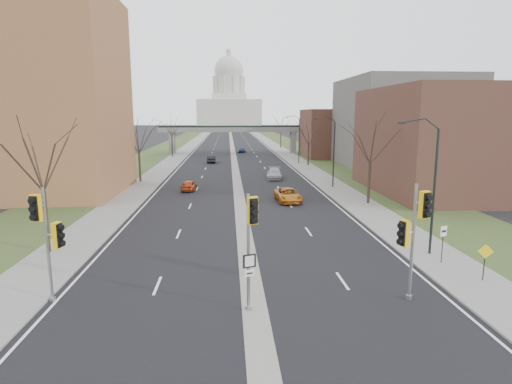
{
  "coord_description": "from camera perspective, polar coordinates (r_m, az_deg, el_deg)",
  "views": [
    {
      "loc": [
        -1.15,
        -19.75,
        8.99
      ],
      "look_at": [
        0.73,
        9.17,
        3.72
      ],
      "focal_mm": 30.0,
      "sensor_mm": 36.0,
      "label": 1
    }
  ],
  "objects": [
    {
      "name": "sidewalk_right",
      "position": [
        170.49,
        0.71,
        7.32
      ],
      "size": [
        4.0,
        600.0,
        0.12
      ],
      "primitive_type": "cube",
      "color": "gray",
      "rests_on": "ground"
    },
    {
      "name": "car_left_far",
      "position": [
        81.3,
        -5.94,
        4.42
      ],
      "size": [
        1.57,
        4.36,
        1.43
      ],
      "primitive_type": "imported",
      "rotation": [
        0.0,
        0.0,
        3.13
      ],
      "color": "black",
      "rests_on": "ground"
    },
    {
      "name": "road_surface",
      "position": [
        169.99,
        -3.36,
        7.27
      ],
      "size": [
        20.0,
        600.0,
        0.01
      ],
      "primitive_type": "cube",
      "color": "black",
      "rests_on": "ground"
    },
    {
      "name": "speed_limit_sign",
      "position": [
        28.14,
        23.67,
        -5.59
      ],
      "size": [
        0.47,
        0.2,
        2.3
      ],
      "rotation": [
        0.0,
        0.0,
        0.37
      ],
      "color": "black",
      "rests_on": "sidewalk_right"
    },
    {
      "name": "warning_sign",
      "position": [
        26.28,
        28.21,
        -7.64
      ],
      "size": [
        0.77,
        0.28,
        2.04
      ],
      "rotation": [
        0.0,
        0.0,
        -0.32
      ],
      "color": "black",
      "rests_on": "sidewalk_right"
    },
    {
      "name": "commercial_block_mid",
      "position": [
        77.46,
        18.61,
        8.69
      ],
      "size": [
        18.0,
        22.0,
        15.0
      ],
      "primitive_type": "cube",
      "color": "#5B5854",
      "rests_on": "ground"
    },
    {
      "name": "signal_pole_left",
      "position": [
        22.29,
        -26.09,
        -4.48
      ],
      "size": [
        1.2,
        0.95,
        5.66
      ],
      "rotation": [
        0.0,
        0.0,
        -0.25
      ],
      "color": "gray",
      "rests_on": "ground"
    },
    {
      "name": "streetlight_mid",
      "position": [
        53.19,
        9.57,
        7.98
      ],
      "size": [
        2.61,
        0.2,
        8.7
      ],
      "color": "black",
      "rests_on": "sidewalk_right"
    },
    {
      "name": "car_right_far",
      "position": [
        102.59,
        -1.9,
        5.65
      ],
      "size": [
        2.06,
        4.04,
        1.32
      ],
      "primitive_type": "imported",
      "rotation": [
        0.0,
        0.0,
        -0.14
      ],
      "color": "navy",
      "rests_on": "ground"
    },
    {
      "name": "median_strip",
      "position": [
        169.99,
        -3.36,
        7.27
      ],
      "size": [
        1.2,
        600.0,
        0.02
      ],
      "primitive_type": "cube",
      "color": "gray",
      "rests_on": "ground"
    },
    {
      "name": "tree_left_a",
      "position": [
        30.26,
        -26.85,
        4.75
      ],
      "size": [
        7.2,
        7.2,
        9.4
      ],
      "color": "#382B21",
      "rests_on": "sidewalk_left"
    },
    {
      "name": "tree_left_b",
      "position": [
        59.01,
        -15.43,
        7.27
      ],
      "size": [
        6.75,
        6.75,
        8.81
      ],
      "color": "#382B21",
      "rests_on": "sidewalk_left"
    },
    {
      "name": "tree_right_b",
      "position": [
        76.14,
        7.06,
        7.85
      ],
      "size": [
        6.3,
        6.3,
        8.22
      ],
      "color": "#382B21",
      "rests_on": "sidewalk_right"
    },
    {
      "name": "grass_verge_left",
      "position": [
        170.82,
        -9.45,
        7.18
      ],
      "size": [
        8.0,
        600.0,
        0.1
      ],
      "primitive_type": "cube",
      "color": "#2A3E1C",
      "rests_on": "ground"
    },
    {
      "name": "car_right_near",
      "position": [
        44.71,
        4.26,
        -0.4
      ],
      "size": [
        2.58,
        5.14,
        1.4
      ],
      "primitive_type": "imported",
      "rotation": [
        0.0,
        0.0,
        0.05
      ],
      "color": "#B26313",
      "rests_on": "ground"
    },
    {
      "name": "signal_pole_right",
      "position": [
        21.53,
        20.29,
        -4.35
      ],
      "size": [
        1.3,
        0.97,
        5.77
      ],
      "rotation": [
        0.0,
        0.0,
        0.36
      ],
      "color": "gray",
      "rests_on": "ground"
    },
    {
      "name": "commercial_block_near",
      "position": [
        54.05,
        24.17,
        6.25
      ],
      "size": [
        16.0,
        20.0,
        12.0
      ],
      "primitive_type": "cube",
      "color": "#543227",
      "rests_on": "ground"
    },
    {
      "name": "pedestrian_bridge",
      "position": [
        99.84,
        -3.09,
        7.92
      ],
      "size": [
        34.0,
        3.0,
        6.45
      ],
      "color": "slate",
      "rests_on": "ground"
    },
    {
      "name": "tree_right_c",
      "position": [
        115.63,
        3.35,
        9.34
      ],
      "size": [
        7.65,
        7.65,
        9.99
      ],
      "color": "#382B21",
      "rests_on": "sidewalk_right"
    },
    {
      "name": "commercial_block_far",
      "position": [
        92.77,
        10.83,
        7.67
      ],
      "size": [
        14.0,
        14.0,
        10.0
      ],
      "primitive_type": "cube",
      "color": "#543227",
      "rests_on": "ground"
    },
    {
      "name": "streetlight_far",
      "position": [
        78.72,
        5.21,
        8.79
      ],
      "size": [
        2.61,
        0.2,
        8.7
      ],
      "color": "black",
      "rests_on": "sidewalk_right"
    },
    {
      "name": "car_left_near",
      "position": [
        51.68,
        -8.93,
        0.9
      ],
      "size": [
        1.83,
        3.92,
        1.3
      ],
      "primitive_type": "imported",
      "rotation": [
        0.0,
        0.0,
        3.06
      ],
      "color": "#9E3512",
      "rests_on": "ground"
    },
    {
      "name": "capitol",
      "position": [
        339.89,
        -3.61,
        11.92
      ],
      "size": [
        48.0,
        42.0,
        55.75
      ],
      "color": "beige",
      "rests_on": "ground"
    },
    {
      "name": "sidewalk_left",
      "position": [
        170.33,
        -7.43,
        7.23
      ],
      "size": [
        4.0,
        600.0,
        0.12
      ],
      "primitive_type": "cube",
      "color": "gray",
      "rests_on": "ground"
    },
    {
      "name": "signal_pole_median",
      "position": [
        19.06,
        -0.7,
        -5.38
      ],
      "size": [
        0.75,
        0.92,
        5.51
      ],
      "rotation": [
        0.0,
        0.0,
        0.32
      ],
      "color": "gray",
      "rests_on": "ground"
    },
    {
      "name": "car_right_mid",
      "position": [
        60.5,
        2.47,
        2.48
      ],
      "size": [
        2.62,
        5.34,
        1.5
      ],
      "primitive_type": "imported",
      "rotation": [
        0.0,
        0.0,
        -0.1
      ],
      "color": "#94949B",
      "rests_on": "ground"
    },
    {
      "name": "tree_right_a",
      "position": [
        44.14,
        15.09,
        6.91
      ],
      "size": [
        7.2,
        7.2,
        9.4
      ],
      "color": "#382B21",
      "rests_on": "sidewalk_right"
    },
    {
      "name": "ground",
      "position": [
        21.73,
        -0.36,
        -14.13
      ],
      "size": [
        700.0,
        700.0,
        0.0
      ],
      "primitive_type": "plane",
      "color": "black",
      "rests_on": "ground"
    },
    {
      "name": "tree_left_c",
      "position": [
        92.53,
        -11.22,
        8.92
      ],
      "size": [
        7.65,
        7.65,
        9.99
      ],
      "color": "#382B21",
      "rests_on": "sidewalk_left"
    },
    {
      "name": "apartment_building",
      "position": [
        55.64,
        -30.87,
        10.96
      ],
      "size": [
        25.0,
        16.0,
        22.0
      ],
      "primitive_type": "cube",
      "color": "#9A683D",
      "rests_on": "ground"
    },
    {
      "name": "streetlight_near",
      "position": [
        28.54,
        21.57,
        5.51
      ],
      "size": [
        2.61,
        0.2,
        8.7
      ],
      "color": "black",
      "rests_on": "sidewalk_right"
    },
    {
      "name": "grass_verge_right",
      "position": [
        171.06,
        2.73,
        7.31
      ],
      "size": [
        8.0,
        600.0,
        0.1
      ],
      "primitive_type": "cube",
      "color": "#2A3E1C",
      "rests_on": "ground"
    }
  ]
}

